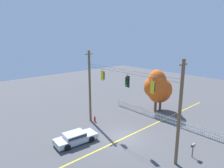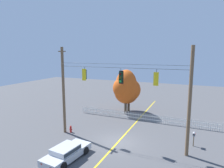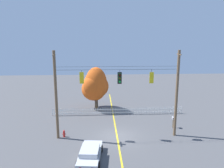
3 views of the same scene
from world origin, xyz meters
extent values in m
plane|color=#4C4C4F|center=(0.00, 0.00, 0.00)|extent=(80.00, 80.00, 0.00)
cube|color=gold|center=(0.00, 0.00, 0.00)|extent=(0.16, 36.00, 0.01)
cylinder|color=brown|center=(-6.22, 0.00, 4.58)|extent=(0.29, 0.29, 9.16)
cylinder|color=brown|center=(6.22, 0.00, 4.58)|extent=(0.29, 0.29, 9.16)
cube|color=brown|center=(-6.22, 0.00, 8.71)|extent=(0.10, 1.10, 0.10)
cube|color=brown|center=(6.22, 0.00, 8.71)|extent=(0.10, 1.10, 0.10)
cylinder|color=black|center=(0.00, 0.00, 7.22)|extent=(12.24, 0.02, 0.02)
cylinder|color=black|center=(0.00, -0.25, 7.56)|extent=(12.24, 0.02, 0.02)
cylinder|color=black|center=(-3.57, 0.00, 7.06)|extent=(0.03, 0.03, 0.31)
cube|color=yellow|center=(-3.57, -0.13, 6.44)|extent=(0.43, 0.02, 1.17)
cube|color=#1E3323|center=(-3.57, 0.00, 6.44)|extent=(0.30, 0.24, 0.94)
cylinder|color=#410706|center=(-3.57, 0.14, 6.75)|extent=(0.20, 0.03, 0.20)
cube|color=#1E3323|center=(-3.57, 0.18, 6.87)|extent=(0.22, 0.12, 0.06)
cylinder|color=#463B09|center=(-3.57, 0.14, 6.44)|extent=(0.20, 0.03, 0.20)
cube|color=#1E3323|center=(-3.57, 0.18, 6.55)|extent=(0.22, 0.12, 0.06)
cylinder|color=green|center=(-3.57, 0.14, 6.13)|extent=(0.20, 0.03, 0.20)
cube|color=#1E3323|center=(-3.57, 0.18, 6.24)|extent=(0.22, 0.12, 0.06)
cylinder|color=black|center=(0.25, 0.00, 7.02)|extent=(0.03, 0.03, 0.39)
cube|color=black|center=(0.25, 0.13, 6.34)|extent=(0.43, 0.02, 1.22)
cube|color=black|center=(0.25, 0.00, 6.34)|extent=(0.30, 0.24, 0.98)
cylinder|color=#410706|center=(0.25, -0.14, 6.66)|extent=(0.20, 0.03, 0.20)
cube|color=black|center=(0.25, -0.18, 6.78)|extent=(0.22, 0.12, 0.06)
cylinder|color=#463B09|center=(0.25, -0.14, 6.34)|extent=(0.20, 0.03, 0.20)
cube|color=black|center=(0.25, -0.18, 6.45)|extent=(0.22, 0.12, 0.06)
cylinder|color=green|center=(0.25, -0.14, 6.01)|extent=(0.20, 0.03, 0.20)
cube|color=black|center=(0.25, -0.18, 6.12)|extent=(0.22, 0.12, 0.06)
cylinder|color=black|center=(3.48, 0.00, 7.03)|extent=(0.03, 0.03, 0.37)
cube|color=yellow|center=(3.48, -0.13, 6.38)|extent=(0.43, 0.02, 1.15)
cube|color=black|center=(3.48, 0.00, 6.38)|extent=(0.30, 0.24, 0.93)
cylinder|color=#410706|center=(3.48, 0.14, 6.69)|extent=(0.20, 0.03, 0.20)
cube|color=black|center=(3.48, 0.18, 6.80)|extent=(0.22, 0.12, 0.06)
cylinder|color=#463B09|center=(3.48, 0.14, 6.38)|extent=(0.20, 0.03, 0.20)
cube|color=black|center=(3.48, 0.18, 6.49)|extent=(0.22, 0.12, 0.06)
cylinder|color=green|center=(3.48, 0.14, 6.07)|extent=(0.20, 0.03, 0.20)
cube|color=black|center=(3.48, 0.18, 6.18)|extent=(0.22, 0.12, 0.06)
cube|color=silver|center=(-8.18, 6.87, 0.51)|extent=(0.06, 0.04, 1.02)
cube|color=silver|center=(-7.96, 6.87, 0.51)|extent=(0.06, 0.04, 1.02)
cube|color=silver|center=(-7.74, 6.87, 0.51)|extent=(0.06, 0.04, 1.02)
cube|color=silver|center=(-7.51, 6.87, 0.51)|extent=(0.06, 0.04, 1.02)
cube|color=silver|center=(-7.29, 6.87, 0.51)|extent=(0.06, 0.04, 1.02)
cube|color=silver|center=(-7.06, 6.87, 0.51)|extent=(0.06, 0.04, 1.02)
cube|color=silver|center=(-6.84, 6.87, 0.51)|extent=(0.06, 0.04, 1.02)
cube|color=silver|center=(-6.62, 6.87, 0.51)|extent=(0.06, 0.04, 1.02)
cube|color=silver|center=(-6.39, 6.87, 0.51)|extent=(0.06, 0.04, 1.02)
cube|color=silver|center=(-6.17, 6.87, 0.51)|extent=(0.06, 0.04, 1.02)
cube|color=silver|center=(-5.95, 6.87, 0.51)|extent=(0.06, 0.04, 1.02)
cube|color=silver|center=(-5.72, 6.87, 0.51)|extent=(0.06, 0.04, 1.02)
cube|color=silver|center=(-5.50, 6.87, 0.51)|extent=(0.06, 0.04, 1.02)
cube|color=silver|center=(-5.27, 6.87, 0.51)|extent=(0.06, 0.04, 1.02)
cube|color=silver|center=(-5.05, 6.87, 0.51)|extent=(0.06, 0.04, 1.02)
cube|color=silver|center=(-4.83, 6.87, 0.51)|extent=(0.06, 0.04, 1.02)
cube|color=silver|center=(-4.60, 6.87, 0.51)|extent=(0.06, 0.04, 1.02)
cube|color=silver|center=(-4.38, 6.87, 0.51)|extent=(0.06, 0.04, 1.02)
cube|color=silver|center=(-4.16, 6.87, 0.51)|extent=(0.06, 0.04, 1.02)
cube|color=silver|center=(-3.93, 6.87, 0.51)|extent=(0.06, 0.04, 1.02)
cube|color=silver|center=(-3.71, 6.87, 0.51)|extent=(0.06, 0.04, 1.02)
cube|color=silver|center=(-3.48, 6.87, 0.51)|extent=(0.06, 0.04, 1.02)
cube|color=silver|center=(-3.26, 6.87, 0.51)|extent=(0.06, 0.04, 1.02)
cube|color=silver|center=(-3.04, 6.87, 0.51)|extent=(0.06, 0.04, 1.02)
cube|color=silver|center=(-2.81, 6.87, 0.51)|extent=(0.06, 0.04, 1.02)
cube|color=silver|center=(-2.59, 6.87, 0.51)|extent=(0.06, 0.04, 1.02)
cube|color=silver|center=(-2.36, 6.87, 0.51)|extent=(0.06, 0.04, 1.02)
cube|color=silver|center=(-2.14, 6.87, 0.51)|extent=(0.06, 0.04, 1.02)
cube|color=silver|center=(-1.92, 6.87, 0.51)|extent=(0.06, 0.04, 1.02)
cube|color=silver|center=(-1.69, 6.87, 0.51)|extent=(0.06, 0.04, 1.02)
cube|color=silver|center=(-1.47, 6.87, 0.51)|extent=(0.06, 0.04, 1.02)
cube|color=silver|center=(-1.25, 6.87, 0.51)|extent=(0.06, 0.04, 1.02)
cube|color=silver|center=(-1.02, 6.87, 0.51)|extent=(0.06, 0.04, 1.02)
cube|color=silver|center=(-0.80, 6.87, 0.51)|extent=(0.06, 0.04, 1.02)
cube|color=silver|center=(-0.57, 6.87, 0.51)|extent=(0.06, 0.04, 1.02)
cube|color=silver|center=(-0.35, 6.87, 0.51)|extent=(0.06, 0.04, 1.02)
cube|color=silver|center=(-0.13, 6.87, 0.51)|extent=(0.06, 0.04, 1.02)
cube|color=silver|center=(0.10, 6.87, 0.51)|extent=(0.06, 0.04, 1.02)
cube|color=silver|center=(0.32, 6.87, 0.51)|extent=(0.06, 0.04, 1.02)
cube|color=silver|center=(0.54, 6.87, 0.51)|extent=(0.06, 0.04, 1.02)
cube|color=silver|center=(0.77, 6.87, 0.51)|extent=(0.06, 0.04, 1.02)
cube|color=silver|center=(0.99, 6.87, 0.51)|extent=(0.06, 0.04, 1.02)
cube|color=silver|center=(1.22, 6.87, 0.51)|extent=(0.06, 0.04, 1.02)
cube|color=silver|center=(1.44, 6.87, 0.51)|extent=(0.06, 0.04, 1.02)
cube|color=silver|center=(1.66, 6.87, 0.51)|extent=(0.06, 0.04, 1.02)
cube|color=silver|center=(1.89, 6.87, 0.51)|extent=(0.06, 0.04, 1.02)
cube|color=silver|center=(2.11, 6.87, 0.51)|extent=(0.06, 0.04, 1.02)
cube|color=silver|center=(2.33, 6.87, 0.51)|extent=(0.06, 0.04, 1.02)
cube|color=silver|center=(2.56, 6.87, 0.51)|extent=(0.06, 0.04, 1.02)
cube|color=silver|center=(2.78, 6.87, 0.51)|extent=(0.06, 0.04, 1.02)
cube|color=silver|center=(3.01, 6.87, 0.51)|extent=(0.06, 0.04, 1.02)
cube|color=silver|center=(3.23, 6.87, 0.51)|extent=(0.06, 0.04, 1.02)
cube|color=silver|center=(3.45, 6.87, 0.51)|extent=(0.06, 0.04, 1.02)
cube|color=silver|center=(3.68, 6.87, 0.51)|extent=(0.06, 0.04, 1.02)
cube|color=silver|center=(3.90, 6.87, 0.51)|extent=(0.06, 0.04, 1.02)
cube|color=silver|center=(4.13, 6.87, 0.51)|extent=(0.06, 0.04, 1.02)
cube|color=silver|center=(4.35, 6.87, 0.51)|extent=(0.06, 0.04, 1.02)
cube|color=silver|center=(4.57, 6.87, 0.51)|extent=(0.06, 0.04, 1.02)
cube|color=silver|center=(4.80, 6.87, 0.51)|extent=(0.06, 0.04, 1.02)
cube|color=silver|center=(5.02, 6.87, 0.51)|extent=(0.06, 0.04, 1.02)
cube|color=silver|center=(5.24, 6.87, 0.51)|extent=(0.06, 0.04, 1.02)
cube|color=silver|center=(5.47, 6.87, 0.51)|extent=(0.06, 0.04, 1.02)
cube|color=silver|center=(5.69, 6.87, 0.51)|extent=(0.06, 0.04, 1.02)
cube|color=silver|center=(5.92, 6.87, 0.51)|extent=(0.06, 0.04, 1.02)
cube|color=silver|center=(6.14, 6.87, 0.51)|extent=(0.06, 0.04, 1.02)
cube|color=silver|center=(6.36, 6.87, 0.51)|extent=(0.06, 0.04, 1.02)
cube|color=silver|center=(6.59, 6.87, 0.51)|extent=(0.06, 0.04, 1.02)
cube|color=silver|center=(6.81, 6.87, 0.51)|extent=(0.06, 0.04, 1.02)
cube|color=silver|center=(7.03, 6.87, 0.51)|extent=(0.06, 0.04, 1.02)
cube|color=silver|center=(7.26, 6.87, 0.51)|extent=(0.06, 0.04, 1.02)
cube|color=silver|center=(7.48, 6.87, 0.51)|extent=(0.06, 0.04, 1.02)
cube|color=silver|center=(7.71, 6.87, 0.51)|extent=(0.06, 0.04, 1.02)
cube|color=silver|center=(7.93, 6.87, 0.51)|extent=(0.06, 0.04, 1.02)
cube|color=silver|center=(8.15, 6.87, 0.51)|extent=(0.06, 0.04, 1.02)
cube|color=silver|center=(8.38, 6.87, 0.51)|extent=(0.06, 0.04, 1.02)
cube|color=silver|center=(8.60, 6.87, 0.51)|extent=(0.06, 0.04, 1.02)
cube|color=silver|center=(8.83, 6.87, 0.51)|extent=(0.06, 0.04, 1.02)
cube|color=silver|center=(9.05, 6.87, 0.51)|extent=(0.06, 0.04, 1.02)
cube|color=silver|center=(9.27, 6.87, 0.51)|extent=(0.06, 0.04, 1.02)
cube|color=silver|center=(9.50, 6.87, 0.51)|extent=(0.06, 0.04, 1.02)
cube|color=silver|center=(0.66, 6.90, 0.31)|extent=(17.68, 0.03, 0.08)
cube|color=silver|center=(0.66, 6.90, 0.73)|extent=(17.68, 0.03, 0.08)
cylinder|color=brown|center=(-2.34, 8.78, 1.27)|extent=(0.36, 0.36, 2.54)
ellipsoid|color=#DB5619|center=(-2.31, 8.80, 3.93)|extent=(3.09, 2.55, 4.73)
ellipsoid|color=#DB5619|center=(-2.79, 8.43, 3.73)|extent=(2.57, 2.11, 2.87)
cylinder|color=brown|center=(-2.25, 9.81, 0.97)|extent=(0.34, 0.34, 1.93)
ellipsoid|color=#DB5619|center=(-2.68, 10.00, 2.92)|extent=(3.53, 3.35, 3.41)
ellipsoid|color=#DB5619|center=(-2.23, 9.65, 3.39)|extent=(3.47, 2.83, 3.32)
ellipsoid|color=#DB5619|center=(-2.70, 9.31, 3.79)|extent=(2.84, 2.79, 3.06)
cube|color=#B7BABF|center=(-2.68, -4.48, 0.45)|extent=(2.18, 4.55, 0.55)
cube|color=#B7BABF|center=(-2.70, -4.63, 0.94)|extent=(1.74, 2.25, 0.42)
cube|color=#232D38|center=(-2.70, -4.63, 0.94)|extent=(1.77, 2.17, 0.27)
cylinder|color=black|center=(-3.42, -3.03, 0.32)|extent=(0.24, 0.65, 0.64)
cylinder|color=black|center=(-1.67, -3.21, 0.32)|extent=(0.24, 0.65, 0.64)
cylinder|color=black|center=(-3.69, -5.75, 0.32)|extent=(0.24, 0.65, 0.64)
cylinder|color=black|center=(-1.94, -5.92, 0.32)|extent=(0.24, 0.65, 0.64)
cube|color=white|center=(-2.95, -2.26, 0.55)|extent=(0.20, 0.06, 0.10)
cube|color=white|center=(-1.99, -2.36, 0.55)|extent=(0.20, 0.06, 0.10)
cube|color=red|center=(-3.38, -6.60, 0.55)|extent=(0.20, 0.06, 0.10)
cube|color=red|center=(-2.42, -6.69, 0.55)|extent=(0.20, 0.06, 0.10)
cylinder|color=red|center=(-5.63, 0.23, 0.29)|extent=(0.22, 0.22, 0.59)
sphere|color=red|center=(-5.63, 0.23, 0.65)|extent=(0.20, 0.20, 0.20)
cylinder|color=red|center=(-5.78, 0.23, 0.32)|extent=(0.08, 0.08, 0.08)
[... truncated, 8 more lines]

